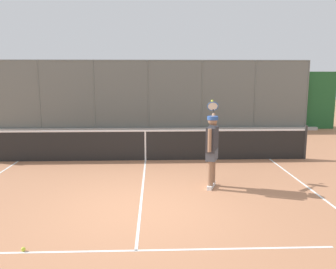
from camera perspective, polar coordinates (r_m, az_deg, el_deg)
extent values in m
plane|color=#B27551|center=(7.19, -4.50, -12.06)|extent=(60.00, 60.00, 0.00)
cube|color=white|center=(5.70, -5.19, -18.16)|extent=(6.15, 0.05, 0.01)
cube|color=white|center=(8.34, -4.16, -8.90)|extent=(0.05, 5.74, 0.01)
cylinder|color=slate|center=(18.20, 21.58, 5.91)|extent=(0.07, 0.07, 3.31)
cylinder|color=slate|center=(17.34, 13.86, 6.14)|extent=(0.07, 0.07, 3.31)
cylinder|color=slate|center=(16.83, 5.50, 6.28)|extent=(0.07, 0.07, 3.31)
cylinder|color=slate|center=(16.68, -3.20, 6.28)|extent=(0.07, 0.07, 3.31)
cylinder|color=slate|center=(16.92, -11.85, 6.14)|extent=(0.07, 0.07, 3.31)
cylinder|color=slate|center=(17.52, -20.08, 5.87)|extent=(0.07, 0.07, 3.31)
cylinder|color=slate|center=(16.66, -3.25, 11.83)|extent=(15.18, 0.05, 0.05)
cube|color=slate|center=(16.68, -3.20, 6.28)|extent=(15.18, 0.02, 3.31)
cube|color=#235B2D|center=(17.35, -3.15, 5.53)|extent=(18.18, 0.90, 2.78)
cube|color=#ADADA8|center=(16.67, -3.16, 0.81)|extent=(16.18, 0.18, 0.15)
cylinder|color=#2D2D2D|center=(11.96, 21.30, -1.18)|extent=(0.09, 0.09, 1.07)
cube|color=black|center=(11.00, -3.68, -1.87)|extent=(10.02, 0.02, 0.91)
cube|color=white|center=(10.91, -3.71, 0.60)|extent=(10.02, 0.04, 0.05)
cube|color=white|center=(11.00, -3.68, -1.87)|extent=(0.05, 0.04, 0.91)
cube|color=silver|center=(8.43, 6.82, -8.45)|extent=(0.19, 0.28, 0.09)
cylinder|color=#8C664C|center=(8.30, 6.88, -5.55)|extent=(0.13, 0.13, 0.79)
cube|color=silver|center=(8.68, 7.18, -7.91)|extent=(0.19, 0.28, 0.09)
cylinder|color=#8C664C|center=(8.56, 7.24, -5.09)|extent=(0.13, 0.13, 0.79)
cube|color=#474C56|center=(8.35, 7.11, -3.22)|extent=(0.35, 0.47, 0.26)
cube|color=#2D2D33|center=(8.28, 7.16, -0.75)|extent=(0.37, 0.53, 0.57)
cylinder|color=#8C664C|center=(7.99, 6.74, -0.96)|extent=(0.08, 0.08, 0.53)
cylinder|color=#8C664C|center=(8.67, 7.49, 2.40)|extent=(0.11, 0.39, 0.30)
sphere|color=#8C664C|center=(8.21, 7.23, 2.25)|extent=(0.22, 0.22, 0.22)
cylinder|color=#284C93|center=(8.20, 7.24, 2.67)|extent=(0.32, 0.32, 0.08)
cube|color=#284C93|center=(8.33, 7.39, 2.54)|extent=(0.24, 0.25, 0.02)
cylinder|color=black|center=(8.89, 7.35, 3.64)|extent=(0.04, 0.17, 0.13)
torus|color=#28569E|center=(9.07, 7.25, 4.55)|extent=(0.30, 0.20, 0.26)
cylinder|color=silver|center=(9.07, 7.25, 4.55)|extent=(0.26, 0.16, 0.21)
sphere|color=#CCDB33|center=(9.24, 7.15, 5.38)|extent=(0.07, 0.07, 0.07)
sphere|color=#C1D138|center=(6.07, -22.34, -16.78)|extent=(0.07, 0.07, 0.07)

